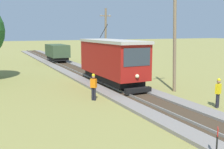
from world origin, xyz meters
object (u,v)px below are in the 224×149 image
Objects in this scene: trackside_signal_marker at (217,142)px; track_worker at (218,92)px; utility_pole_near_tram at (175,34)px; second_worker at (94,86)px; freight_car at (57,52)px; utility_pole_mid at (106,39)px; red_tram at (112,60)px.

track_worker reaches higher than trackside_signal_marker.
second_worker is at bearing -179.86° from utility_pole_near_tram.
trackside_signal_marker is 6.95m from track_worker.
freight_car is 31.31m from trackside_signal_marker.
utility_pole_mid reaches higher than second_worker.
track_worker and second_worker have the same top height.
trackside_signal_marker is at bearing -120.64° from utility_pole_near_tram.
second_worker is at bearing 29.34° from track_worker.
utility_pole_near_tram is 11.59m from trackside_signal_marker.
red_tram is 1.02× the size of utility_pole_near_tram.
red_tram is 4.79× the size of second_worker.
utility_pole_mid is 3.99× the size of track_worker.
utility_pole_near_tram reaches higher than utility_pole_mid.
utility_pole_near_tram is (3.44, -21.76, 2.74)m from freight_car.
utility_pole_mid reaches higher than red_tram.
utility_pole_mid is (3.44, 8.86, 1.46)m from red_tram.
trackside_signal_marker is at bearing 110.15° from track_worker.
utility_pole_near_tram reaches higher than trackside_signal_marker.
utility_pole_near_tram is 1.18× the size of utility_pole_mid.
utility_pole_mid is at bearing 22.34° from second_worker.
freight_car is at bearing 98.99° from utility_pole_near_tram.
utility_pole_near_tram reaches higher than red_tram.
utility_pole_near_tram reaches higher than second_worker.
trackside_signal_marker is (-5.61, -21.94, -2.99)m from utility_pole_mid.
utility_pole_mid reaches higher than trackside_signal_marker.
freight_car is at bearing 110.36° from utility_pole_mid.
red_tram is at bearing -89.99° from freight_car.
utility_pole_mid is (3.44, -9.28, 2.10)m from freight_car.
utility_pole_near_tram is 4.71× the size of track_worker.
utility_pole_near_tram is at bearing -90.00° from utility_pole_mid.
track_worker is at bearing 42.46° from trackside_signal_marker.
second_worker is (-6.02, 4.77, 0.00)m from track_worker.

